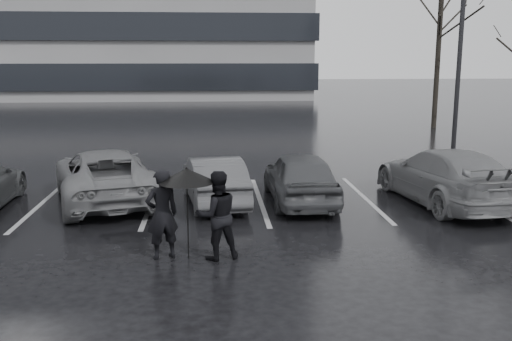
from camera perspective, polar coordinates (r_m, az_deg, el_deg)
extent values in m
plane|color=black|center=(12.46, -1.36, -5.90)|extent=(160.00, 160.00, 0.00)
imported|color=black|center=(14.59, 4.46, -0.65)|extent=(1.63, 3.94, 1.34)
imported|color=#2A2A2C|center=(14.54, -4.19, -0.94)|extent=(1.77, 3.82, 1.21)
imported|color=#4B4B4D|center=(15.14, -14.89, -0.50)|extent=(3.56, 5.36, 1.37)
imported|color=#4B4B4D|center=(15.24, 18.38, -0.53)|extent=(2.55, 5.09, 1.42)
imported|color=black|center=(10.66, -9.38, -4.32)|extent=(0.73, 0.61, 1.69)
imported|color=black|center=(10.52, -3.92, -4.48)|extent=(0.94, 0.81, 1.66)
cylinder|color=black|center=(10.59, -6.84, -4.92)|extent=(0.02, 0.02, 1.49)
cone|color=black|center=(10.39, -6.95, -0.48)|extent=(1.02, 1.02, 0.26)
sphere|color=black|center=(10.36, -6.97, 0.22)|extent=(0.05, 0.05, 0.05)
cylinder|color=gray|center=(22.48, 19.08, 1.56)|extent=(0.52, 0.52, 0.21)
cylinder|color=black|center=(22.21, 19.87, 13.33)|extent=(0.17, 0.17, 9.41)
cube|color=#9D9C9F|center=(15.47, -20.77, -3.21)|extent=(0.12, 5.00, 0.00)
cube|color=#9D9C9F|center=(14.93, -10.38, -3.15)|extent=(0.12, 5.00, 0.00)
cube|color=#9D9C9F|center=(14.90, 0.41, -2.99)|extent=(0.12, 5.00, 0.00)
cube|color=#9D9C9F|center=(15.39, 10.86, -2.73)|extent=(0.12, 5.00, 0.00)
cube|color=#9D9C9F|center=(16.35, 20.37, -2.41)|extent=(0.12, 5.00, 0.00)
cylinder|color=black|center=(31.15, 17.80, 11.88)|extent=(0.26, 0.26, 8.50)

